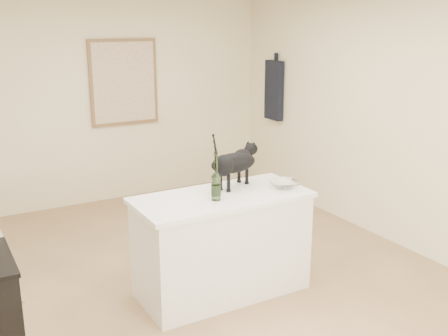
% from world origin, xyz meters
% --- Properties ---
extents(floor, '(5.50, 5.50, 0.00)m').
position_xyz_m(floor, '(0.00, 0.00, 0.00)').
color(floor, '#A38156').
rests_on(floor, ground).
extents(wall_back, '(4.50, 0.00, 4.50)m').
position_xyz_m(wall_back, '(0.00, 2.75, 1.30)').
color(wall_back, beige).
rests_on(wall_back, ground).
extents(wall_right, '(0.00, 5.50, 5.50)m').
position_xyz_m(wall_right, '(2.25, 0.00, 1.30)').
color(wall_right, beige).
rests_on(wall_right, ground).
extents(island_base, '(1.44, 0.67, 0.86)m').
position_xyz_m(island_base, '(0.10, -0.20, 0.43)').
color(island_base, white).
rests_on(island_base, floor).
extents(island_top, '(1.50, 0.70, 0.04)m').
position_xyz_m(island_top, '(0.10, -0.20, 0.88)').
color(island_top, white).
rests_on(island_top, island_base).
extents(artwork_frame, '(0.90, 0.03, 1.10)m').
position_xyz_m(artwork_frame, '(0.30, 2.72, 1.55)').
color(artwork_frame, brown).
rests_on(artwork_frame, wall_back).
extents(artwork_canvas, '(0.82, 0.00, 1.02)m').
position_xyz_m(artwork_canvas, '(0.30, 2.70, 1.55)').
color(artwork_canvas, beige).
rests_on(artwork_canvas, wall_back).
extents(hanging_garment, '(0.08, 0.34, 0.80)m').
position_xyz_m(hanging_garment, '(2.19, 2.05, 1.40)').
color(hanging_garment, black).
rests_on(hanging_garment, wall_right).
extents(black_cat, '(0.59, 0.39, 0.40)m').
position_xyz_m(black_cat, '(0.30, -0.06, 1.10)').
color(black_cat, black).
rests_on(black_cat, island_top).
extents(wine_bottle, '(0.09, 0.09, 0.36)m').
position_xyz_m(wine_bottle, '(-0.00, -0.29, 1.08)').
color(wine_bottle, '#285321').
rests_on(wine_bottle, island_top).
extents(glass_bowl, '(0.34, 0.34, 0.07)m').
position_xyz_m(glass_bowl, '(0.68, -0.30, 0.93)').
color(glass_bowl, white).
rests_on(glass_bowl, island_top).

